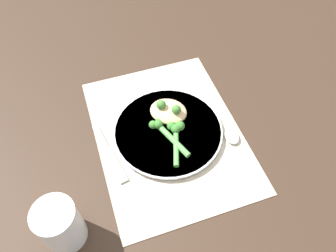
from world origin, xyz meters
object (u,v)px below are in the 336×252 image
object	(u,v)px
broccoli_stalk_rear	(176,133)
broccoli_stalk_front	(164,130)
chicken_fillet	(168,111)
knife	(109,152)
spoon	(229,130)
water_glass	(60,225)
plate	(168,131)

from	to	relation	value
broccoli_stalk_rear	broccoli_stalk_front	bearing A→B (deg)	165.35
chicken_fillet	broccoli_stalk_rear	bearing A→B (deg)	177.72
knife	spoon	size ratio (longest dim) A/B	1.00
broccoli_stalk_front	spoon	distance (m)	0.16
broccoli_stalk_rear	water_glass	world-z (taller)	water_glass
water_glass	broccoli_stalk_front	bearing A→B (deg)	-57.38
water_glass	spoon	bearing A→B (deg)	-72.96
plate	chicken_fillet	distance (m)	0.05
plate	knife	xyz separation A→B (m)	(-0.01, 0.15, -0.01)
broccoli_stalk_front	broccoli_stalk_rear	distance (m)	0.03
chicken_fillet	broccoli_stalk_front	xyz separation A→B (m)	(-0.05, 0.03, -0.01)
broccoli_stalk_front	broccoli_stalk_rear	world-z (taller)	broccoli_stalk_rear
knife	spoon	bearing A→B (deg)	162.79
broccoli_stalk_front	broccoli_stalk_rear	bearing A→B (deg)	-54.25
broccoli_stalk_rear	water_glass	size ratio (longest dim) A/B	1.02
broccoli_stalk_front	knife	bearing A→B (deg)	161.36
knife	chicken_fillet	bearing A→B (deg)	-173.48
broccoli_stalk_front	spoon	bearing A→B (deg)	-34.28
plate	broccoli_stalk_front	size ratio (longest dim) A/B	2.09
plate	chicken_fillet	size ratio (longest dim) A/B	2.19
knife	water_glass	xyz separation A→B (m)	(-0.16, 0.12, 0.05)
plate	water_glass	bearing A→B (deg)	122.04
spoon	water_glass	bearing A→B (deg)	23.30
plate	spoon	xyz separation A→B (m)	(-0.04, -0.15, -0.00)
broccoli_stalk_rear	knife	distance (m)	0.17
broccoli_stalk_rear	knife	size ratio (longest dim) A/B	0.68
plate	chicken_fillet	world-z (taller)	chicken_fillet
broccoli_stalk_rear	spoon	size ratio (longest dim) A/B	0.68
broccoli_stalk_rear	knife	xyz separation A→B (m)	(0.01, 0.16, -0.02)
knife	water_glass	distance (m)	0.21
broccoli_stalk_rear	spoon	bearing A→B (deg)	9.88
knife	plate	bearing A→B (deg)	172.71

